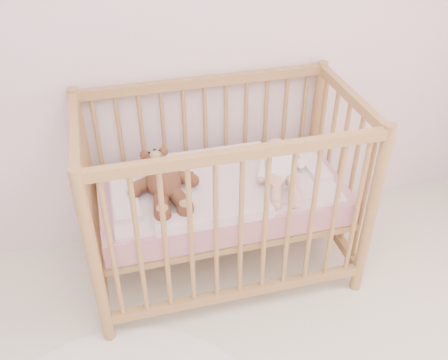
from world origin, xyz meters
name	(u,v)px	position (x,y,z in m)	size (l,w,h in m)	color
wall_back	(155,4)	(0.00, 2.00, 1.35)	(4.00, 0.02, 2.70)	silver
crib	(222,194)	(0.21, 1.60, 0.50)	(1.36, 0.76, 1.00)	#AC7849
mattress	(222,196)	(0.21, 1.60, 0.49)	(1.22, 0.62, 0.13)	#C97D93
blanket	(221,184)	(0.21, 1.60, 0.56)	(1.10, 0.58, 0.06)	#CE8EA3
baby	(280,166)	(0.51, 1.58, 0.64)	(0.26, 0.54, 0.13)	white
teddy_bear	(164,181)	(-0.08, 1.58, 0.65)	(0.36, 0.52, 0.14)	brown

